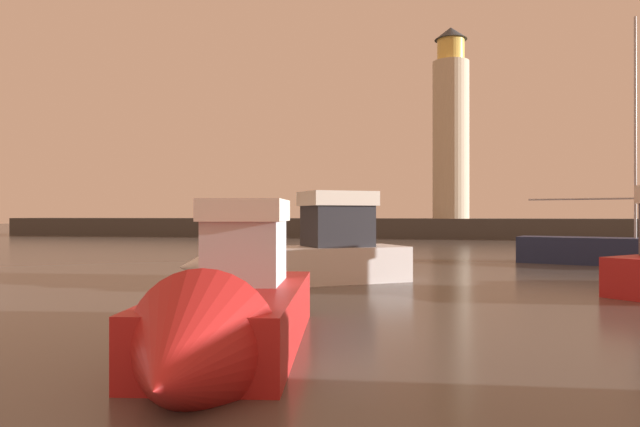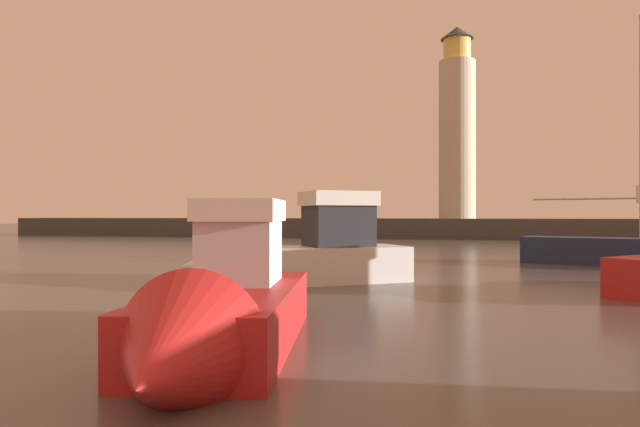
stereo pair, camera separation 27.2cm
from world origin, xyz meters
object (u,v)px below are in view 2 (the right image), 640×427
at_px(lighthouse, 457,128).
at_px(motorboat_0, 218,314).
at_px(sailboat_moored, 620,251).
at_px(motorboat_3, 293,255).

height_order(lighthouse, motorboat_0, lighthouse).
xyz_separation_m(lighthouse, sailboat_moored, (7.50, -29.60, -10.43)).
bearing_deg(sailboat_moored, motorboat_0, -118.44).
distance_m(lighthouse, motorboat_0, 51.23).
height_order(motorboat_0, sailboat_moored, sailboat_moored).
distance_m(motorboat_0, sailboat_moored, 23.25).
height_order(lighthouse, motorboat_3, lighthouse).
distance_m(motorboat_0, motorboat_3, 10.40).
bearing_deg(lighthouse, sailboat_moored, -75.78).
height_order(motorboat_3, sailboat_moored, sailboat_moored).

